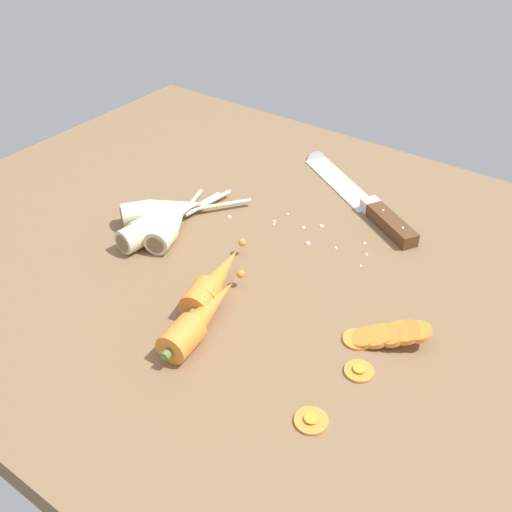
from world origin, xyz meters
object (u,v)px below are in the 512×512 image
(parsnip_front, at_px, (171,224))
(parsnip_back, at_px, (160,223))
(whole_carrot_second, at_px, (200,318))
(parsnip_mid_right, at_px, (164,219))
(carrot_slice_stack, at_px, (387,335))
(chefs_knife, at_px, (352,191))
(parsnip_mid_left, at_px, (165,209))
(whole_carrot, at_px, (215,281))
(carrot_slice_stray_near, at_px, (311,420))
(carrot_slice_stray_mid, at_px, (359,370))

(parsnip_front, height_order, parsnip_back, same)
(whole_carrot_second, distance_m, parsnip_mid_right, 0.24)
(carrot_slice_stack, bearing_deg, whole_carrot_second, -149.61)
(chefs_knife, relative_size, parsnip_mid_left, 1.68)
(parsnip_mid_left, distance_m, carrot_slice_stack, 0.42)
(whole_carrot, xyz_separation_m, parsnip_front, (-0.15, 0.07, -0.00))
(parsnip_front, xyz_separation_m, carrot_slice_stray_near, (0.37, -0.18, -0.02))
(parsnip_mid_right, bearing_deg, parsnip_front, -11.03)
(chefs_knife, xyz_separation_m, parsnip_front, (-0.17, -0.28, 0.01))
(parsnip_back, xyz_separation_m, carrot_slice_stack, (0.40, -0.01, -0.01))
(parsnip_back, relative_size, carrot_slice_stray_near, 6.03)
(whole_carrot_second, distance_m, carrot_slice_stack, 0.24)
(parsnip_mid_left, height_order, parsnip_back, same)
(whole_carrot, distance_m, parsnip_back, 0.17)
(chefs_knife, relative_size, carrot_slice_stack, 3.14)
(whole_carrot_second, height_order, parsnip_front, whole_carrot_second)
(chefs_knife, relative_size, parsnip_back, 1.36)
(carrot_slice_stack, bearing_deg, carrot_slice_stray_near, -94.32)
(parsnip_front, height_order, parsnip_mid_right, same)
(parsnip_mid_left, bearing_deg, parsnip_front, -34.91)
(whole_carrot, height_order, parsnip_back, whole_carrot)
(whole_carrot, relative_size, carrot_slice_stray_mid, 4.89)
(chefs_knife, distance_m, parsnip_back, 0.34)
(parsnip_front, relative_size, parsnip_mid_right, 0.97)
(parsnip_front, distance_m, parsnip_back, 0.02)
(parsnip_back, bearing_deg, carrot_slice_stack, -1.69)
(parsnip_front, xyz_separation_m, parsnip_mid_right, (-0.02, 0.00, -0.00))
(parsnip_mid_right, xyz_separation_m, parsnip_back, (0.00, -0.01, -0.00))
(parsnip_front, distance_m, parsnip_mid_left, 0.05)
(parsnip_front, xyz_separation_m, carrot_slice_stack, (0.38, -0.02, -0.01))
(whole_carrot, xyz_separation_m, parsnip_mid_left, (-0.19, 0.10, -0.00))
(parsnip_mid_left, bearing_deg, carrot_slice_stray_near, -27.00)
(parsnip_mid_left, distance_m, parsnip_back, 0.04)
(whole_carrot, bearing_deg, parsnip_mid_right, 155.51)
(whole_carrot, distance_m, carrot_slice_stray_near, 0.25)
(chefs_knife, relative_size, carrot_slice_stray_near, 8.18)
(whole_carrot_second, bearing_deg, parsnip_mid_left, 142.28)
(whole_carrot_second, bearing_deg, parsnip_front, 141.71)
(parsnip_back, distance_m, carrot_slice_stray_mid, 0.40)
(parsnip_front, relative_size, carrot_slice_stack, 1.81)
(whole_carrot_second, bearing_deg, carrot_slice_stray_near, -12.07)
(carrot_slice_stack, xyz_separation_m, carrot_slice_stray_near, (-0.01, -0.16, -0.01))
(parsnip_mid_right, height_order, carrot_slice_stack, parsnip_mid_right)
(whole_carrot, relative_size, parsnip_front, 0.98)
(parsnip_mid_left, relative_size, carrot_slice_stack, 1.87)
(carrot_slice_stack, relative_size, carrot_slice_stray_mid, 2.75)
(whole_carrot_second, height_order, carrot_slice_stray_near, whole_carrot_second)
(chefs_knife, relative_size, parsnip_mid_right, 1.68)
(whole_carrot, distance_m, parsnip_front, 0.16)
(carrot_slice_stray_near, xyz_separation_m, carrot_slice_stray_mid, (0.01, 0.10, -0.00))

